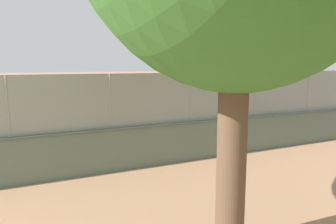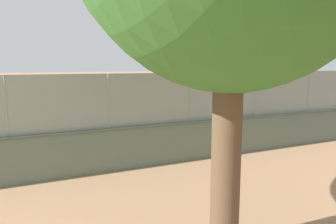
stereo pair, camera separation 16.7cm
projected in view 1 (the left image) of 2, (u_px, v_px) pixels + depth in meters
The scene contains 7 objects.
ground_plane at pixel (142, 118), 21.54m from camera, with size 260.00×260.00×0.00m, color tan.
perimeter_wall at pixel (253, 133), 13.29m from camera, with size 31.17×0.87×1.50m.
fence_panel_on_wall at pixel (255, 94), 13.04m from camera, with size 30.61×0.56×1.83m.
player_baseline_waiting at pixel (219, 109), 19.18m from camera, with size 1.21×0.73×1.54m.
player_at_service_line at pixel (67, 113), 17.87m from camera, with size 0.94×0.71×1.50m.
player_near_wall_returning at pixel (105, 121), 15.45m from camera, with size 0.86×0.68×1.51m.
sports_ball at pixel (250, 125), 18.49m from camera, with size 0.19×0.19×0.19m, color orange.
Camera 1 is at (7.73, 19.86, 3.64)m, focal length 33.68 mm.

